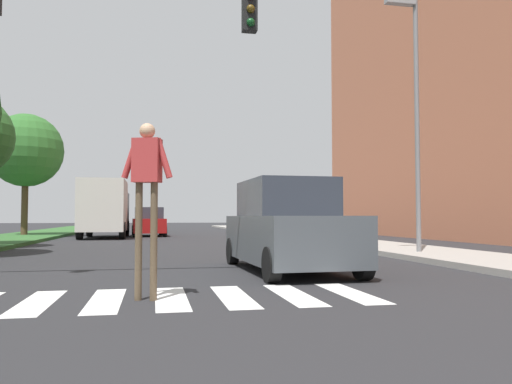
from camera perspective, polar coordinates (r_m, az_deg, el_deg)
name	(u,v)px	position (r m, az deg, el deg)	size (l,w,h in m)	color
ground_plane	(158,238)	(29.14, -10.84, -4.99)	(140.00, 140.00, 0.00)	#262628
crosswalk	(171,298)	(7.57, -9.39, -11.55)	(5.85, 2.20, 0.01)	silver
median_strip	(10,239)	(27.99, -25.62, -4.71)	(3.79, 64.00, 0.15)	#2D5B28
tree_distant	(26,151)	(32.01, -24.17, 4.21)	(4.14, 4.14, 6.85)	#4C3823
sidewalk_right	(304,237)	(28.33, 5.39, -4.94)	(3.00, 64.00, 0.15)	#9E9991
street_lamp_right	(414,101)	(16.12, 17.10, 9.65)	(1.02, 0.24, 7.50)	slate
pedestrian_performer	(147,182)	(7.40, -12.02, 1.14)	(0.74, 0.35, 2.49)	brown
suv_crossing	(287,228)	(11.17, 3.51, -3.96)	(2.11, 4.66, 1.97)	#474C51
sedan_midblock	(149,223)	(31.55, -11.82, -3.36)	(2.11, 4.33, 1.72)	maroon
sedan_distant	(149,222)	(40.00, -11.79, -3.27)	(2.06, 4.30, 1.63)	gray
truck_box_delivery	(105,208)	(29.39, -16.41, -1.72)	(2.40, 6.20, 3.10)	#474C51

